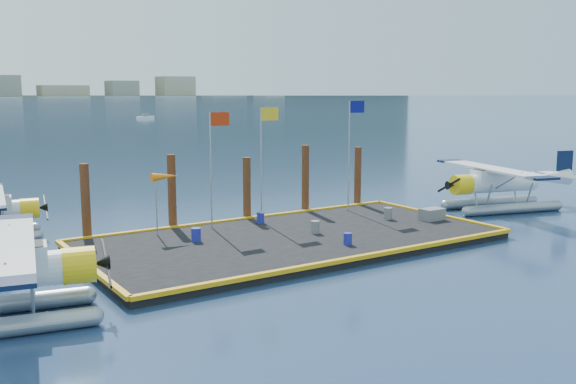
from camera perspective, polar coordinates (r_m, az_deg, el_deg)
name	(u,v)px	position (r m, az deg, el deg)	size (l,w,h in m)	color
ground	(292,244)	(31.74, 0.37, -4.63)	(4000.00, 4000.00, 0.00)	navy
dock	(292,240)	(31.70, 0.37, -4.28)	(20.00, 10.00, 0.40)	black
dock_bumpers	(292,234)	(31.63, 0.37, -3.77)	(20.25, 10.25, 0.18)	#D9990C
seaplane_d	(497,186)	(42.29, 18.06, 0.54)	(9.49, 10.25, 3.64)	gray
drum_0	(196,235)	(30.80, -8.18, -3.77)	(0.46, 0.46, 0.64)	#1B2199
drum_1	(315,227)	(32.24, 2.43, -3.13)	(0.45, 0.45, 0.63)	slate
drum_3	(348,239)	(29.96, 5.33, -4.16)	(0.40, 0.40, 0.56)	#1B2199
drum_4	(388,213)	(36.09, 8.89, -1.90)	(0.46, 0.46, 0.65)	slate
drum_5	(260,218)	(34.62, -2.46, -2.33)	(0.41, 0.41, 0.58)	#1B2199
crate	(432,214)	(36.38, 12.68, -1.94)	(1.28, 0.85, 0.64)	slate
flagpole_red	(214,152)	(33.15, -6.58, 3.60)	(1.14, 0.08, 6.00)	#93939B
flagpole_yellow	(264,147)	(34.57, -2.12, 4.06)	(1.14, 0.08, 6.20)	#93939B
flagpole_blue	(352,139)	(37.97, 5.69, 4.73)	(1.14, 0.08, 6.50)	#93939B
windsock	(165,178)	(32.17, -10.90, 1.24)	(1.40, 0.44, 3.12)	#93939B
piling_0	(86,204)	(32.76, -17.54, -1.06)	(0.44, 0.44, 4.00)	#472214
piling_1	(172,194)	(34.18, -10.27, -0.21)	(0.44, 0.44, 4.20)	#472214
piling_2	(247,191)	(36.16, -3.68, 0.10)	(0.44, 0.44, 3.80)	#472214
piling_3	(305,181)	(38.22, 1.55, 0.98)	(0.44, 0.44, 4.30)	#472214
piling_4	(358,179)	(40.62, 6.21, 1.19)	(0.44, 0.44, 4.00)	#472214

